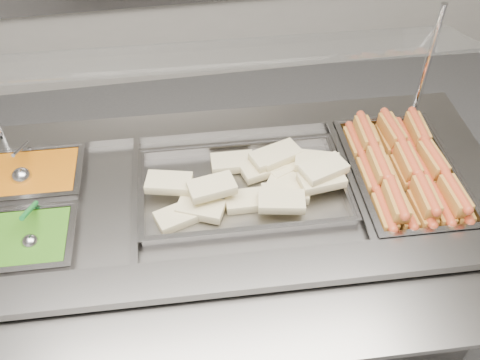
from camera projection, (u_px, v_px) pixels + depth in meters
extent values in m
cube|color=slate|center=(228.00, 267.00, 2.16)|extent=(1.86, 0.85, 0.88)
cube|color=gray|center=(238.00, 274.00, 1.59)|extent=(1.92, 0.22, 0.03)
cube|color=gray|center=(216.00, 124.00, 2.09)|extent=(1.92, 0.22, 0.03)
cube|color=gray|center=(472.00, 166.00, 1.92)|extent=(0.16, 0.59, 0.03)
cube|color=black|center=(226.00, 211.00, 1.92)|extent=(1.67, 0.66, 0.02)
cube|color=gray|center=(349.00, 175.00, 1.87)|extent=(0.05, 0.58, 0.01)
cube|color=gray|center=(136.00, 195.00, 1.80)|extent=(0.05, 0.58, 0.01)
cube|color=gray|center=(245.00, 331.00, 1.50)|extent=(1.84, 0.34, 0.02)
cylinder|color=silver|center=(428.00, 60.00, 1.97)|extent=(0.02, 0.02, 0.45)
cube|color=silver|center=(216.00, 54.00, 1.70)|extent=(1.69, 0.38, 0.09)
cube|color=#C6560B|center=(38.00, 180.00, 1.90)|extent=(0.30, 0.24, 0.09)
cube|color=#17550D|center=(25.00, 246.00, 1.69)|extent=(0.30, 0.24, 0.09)
cube|color=#A86D23|center=(384.00, 214.00, 1.76)|extent=(0.06, 0.16, 0.05)
cylinder|color=red|center=(386.00, 210.00, 1.74)|extent=(0.04, 0.17, 0.03)
cube|color=#A86D23|center=(368.00, 177.00, 1.89)|extent=(0.06, 0.16, 0.05)
cylinder|color=red|center=(370.00, 172.00, 1.87)|extent=(0.04, 0.17, 0.03)
cube|color=#A86D23|center=(355.00, 144.00, 2.01)|extent=(0.06, 0.15, 0.05)
cylinder|color=red|center=(356.00, 139.00, 1.99)|extent=(0.04, 0.17, 0.03)
cube|color=#A86D23|center=(403.00, 213.00, 1.77)|extent=(0.06, 0.15, 0.05)
cylinder|color=red|center=(404.00, 208.00, 1.75)|extent=(0.04, 0.17, 0.03)
cube|color=#A86D23|center=(386.00, 175.00, 1.89)|extent=(0.06, 0.16, 0.05)
cylinder|color=red|center=(387.00, 171.00, 1.88)|extent=(0.04, 0.17, 0.03)
cube|color=#A86D23|center=(371.00, 142.00, 2.01)|extent=(0.07, 0.16, 0.05)
cylinder|color=red|center=(372.00, 138.00, 2.00)|extent=(0.05, 0.17, 0.03)
cube|color=#A86D23|center=(421.00, 211.00, 1.77)|extent=(0.06, 0.15, 0.05)
cylinder|color=red|center=(423.00, 206.00, 1.76)|extent=(0.04, 0.17, 0.03)
cube|color=#A86D23|center=(403.00, 173.00, 1.90)|extent=(0.06, 0.15, 0.05)
cylinder|color=red|center=(405.00, 169.00, 1.88)|extent=(0.04, 0.17, 0.03)
cube|color=#A86D23|center=(387.00, 141.00, 2.02)|extent=(0.06, 0.15, 0.05)
cylinder|color=red|center=(388.00, 136.00, 2.01)|extent=(0.04, 0.17, 0.03)
cube|color=#A86D23|center=(440.00, 209.00, 1.78)|extent=(0.06, 0.16, 0.05)
cylinder|color=red|center=(442.00, 204.00, 1.76)|extent=(0.04, 0.17, 0.03)
cube|color=#A86D23|center=(420.00, 172.00, 1.90)|extent=(0.07, 0.16, 0.05)
cylinder|color=red|center=(422.00, 167.00, 1.89)|extent=(0.05, 0.17, 0.03)
cube|color=#A86D23|center=(404.00, 139.00, 2.03)|extent=(0.06, 0.16, 0.05)
cylinder|color=red|center=(405.00, 135.00, 2.01)|extent=(0.04, 0.17, 0.03)
cube|color=#A86D23|center=(458.00, 207.00, 1.78)|extent=(0.06, 0.16, 0.05)
cylinder|color=red|center=(460.00, 203.00, 1.77)|extent=(0.04, 0.17, 0.03)
cube|color=#A86D23|center=(438.00, 170.00, 1.91)|extent=(0.07, 0.16, 0.05)
cylinder|color=red|center=(439.00, 166.00, 1.89)|extent=(0.05, 0.17, 0.03)
cube|color=#A86D23|center=(396.00, 201.00, 1.73)|extent=(0.07, 0.16, 0.05)
cylinder|color=red|center=(397.00, 197.00, 1.71)|extent=(0.05, 0.17, 0.03)
cube|color=#A86D23|center=(379.00, 166.00, 1.85)|extent=(0.06, 0.16, 0.05)
cylinder|color=red|center=(381.00, 161.00, 1.83)|extent=(0.04, 0.17, 0.03)
cube|color=#A86D23|center=(366.00, 133.00, 1.97)|extent=(0.06, 0.16, 0.05)
cylinder|color=red|center=(367.00, 129.00, 1.95)|extent=(0.04, 0.17, 0.03)
cube|color=#A86D23|center=(426.00, 197.00, 1.74)|extent=(0.06, 0.16, 0.05)
cylinder|color=red|center=(427.00, 192.00, 1.73)|extent=(0.04, 0.17, 0.03)
cube|color=#A86D23|center=(408.00, 161.00, 1.86)|extent=(0.06, 0.16, 0.05)
cylinder|color=red|center=(409.00, 157.00, 1.85)|extent=(0.04, 0.17, 0.03)
cube|color=#A86D23|center=(392.00, 130.00, 1.98)|extent=(0.06, 0.15, 0.05)
cylinder|color=red|center=(393.00, 125.00, 1.97)|extent=(0.03, 0.17, 0.03)
cube|color=#A86D23|center=(455.00, 196.00, 1.75)|extent=(0.05, 0.15, 0.05)
cylinder|color=red|center=(457.00, 191.00, 1.73)|extent=(0.03, 0.17, 0.03)
cube|color=#A86D23|center=(433.00, 160.00, 1.87)|extent=(0.06, 0.15, 0.05)
cylinder|color=red|center=(434.00, 155.00, 1.85)|extent=(0.03, 0.17, 0.03)
cube|color=#A86D23|center=(417.00, 129.00, 1.99)|extent=(0.07, 0.16, 0.05)
cylinder|color=red|center=(419.00, 125.00, 1.97)|extent=(0.05, 0.17, 0.03)
cube|color=beige|center=(291.00, 183.00, 1.85)|extent=(0.18, 0.15, 0.03)
cube|color=beige|center=(232.00, 162.00, 1.92)|extent=(0.16, 0.09, 0.03)
cube|color=beige|center=(201.00, 208.00, 1.76)|extent=(0.17, 0.14, 0.03)
cube|color=beige|center=(179.00, 216.00, 1.75)|extent=(0.17, 0.13, 0.03)
cube|color=beige|center=(248.00, 200.00, 1.80)|extent=(0.15, 0.09, 0.03)
cube|color=beige|center=(262.00, 168.00, 1.90)|extent=(0.17, 0.12, 0.03)
cube|color=beige|center=(286.00, 166.00, 1.91)|extent=(0.17, 0.14, 0.03)
cube|color=beige|center=(285.00, 194.00, 1.81)|extent=(0.16, 0.10, 0.03)
cube|color=beige|center=(169.00, 183.00, 1.80)|extent=(0.17, 0.12, 0.03)
cube|color=beige|center=(272.00, 156.00, 1.89)|extent=(0.17, 0.13, 0.03)
cube|color=beige|center=(282.00, 201.00, 1.75)|extent=(0.17, 0.11, 0.03)
cube|color=beige|center=(279.00, 155.00, 1.90)|extent=(0.17, 0.13, 0.03)
cube|color=beige|center=(322.00, 180.00, 1.81)|extent=(0.16, 0.10, 0.03)
cube|color=beige|center=(317.00, 162.00, 1.88)|extent=(0.17, 0.13, 0.03)
cube|color=beige|center=(212.00, 187.00, 1.75)|extent=(0.17, 0.11, 0.03)
cube|color=beige|center=(324.00, 169.00, 1.80)|extent=(0.17, 0.13, 0.03)
sphere|color=#B7B7BC|center=(22.00, 177.00, 1.85)|extent=(0.07, 0.07, 0.07)
cylinder|color=#B7B7BC|center=(21.00, 149.00, 1.87)|extent=(0.02, 0.17, 0.09)
sphere|color=#B7B7BC|center=(31.00, 243.00, 1.66)|extent=(0.06, 0.06, 0.06)
cylinder|color=#157930|center=(29.00, 210.00, 1.67)|extent=(0.02, 0.15, 0.10)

